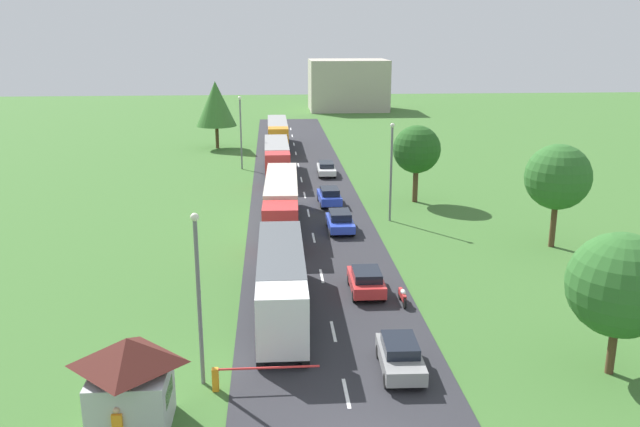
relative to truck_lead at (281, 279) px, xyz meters
The scene contains 22 objects.
road 12.00m from the truck_lead, 77.23° to the left, with size 10.00×140.00×0.06m, color #2B2B30.
lane_marking_centre 9.47m from the truck_lead, 73.60° to the left, with size 0.16×123.52×0.01m.
truck_lead is the anchor object (origin of this frame).
truck_second 16.42m from the truck_lead, 89.01° to the left, with size 2.89×15.20×3.68m.
truck_third 35.33m from the truck_lead, 89.80° to the left, with size 2.56×13.11×3.47m.
truck_fourth 52.69m from the truck_lead, 89.57° to the left, with size 2.55×14.80×3.54m.
car_lead 8.64m from the truck_lead, 52.06° to the right, with size 1.93×4.01×1.48m.
car_second 5.80m from the truck_lead, 27.34° to the left, with size 1.94×3.92×1.47m.
car_third 15.94m from the truck_lead, 72.52° to the left, with size 1.92×4.15×1.50m.
car_fourth 23.49m from the truck_lead, 78.62° to the left, with size 1.95×4.08×1.56m.
car_fifth 35.96m from the truck_lead, 81.39° to the left, with size 1.91×4.61×1.35m.
motorcycle_courier 7.07m from the truck_lead, ahead, with size 0.28×1.94×0.91m.
guard_booth 11.85m from the truck_lead, 120.43° to the right, with size 3.38×3.32×3.83m.
barrier_gate 8.14m from the truck_lead, 105.85° to the right, with size 4.64×0.28×1.05m.
lamppost_lead 8.23m from the truck_lead, 117.03° to the right, with size 0.36×0.36×7.82m.
lamppost_second 20.18m from the truck_lead, 62.88° to the left, with size 0.36×0.36×7.99m.
lamppost_third 39.83m from the truck_lead, 95.44° to the left, with size 0.36×0.36×8.07m.
tree_oak 54.02m from the truck_lead, 98.03° to the left, with size 5.24×5.24×8.71m.
tree_birch 26.99m from the truck_lead, 62.31° to the left, with size 4.26×4.26×6.95m.
tree_maple 16.70m from the truck_lead, 26.84° to the right, with size 4.68×4.68×6.63m.
tree_pine 22.39m from the truck_lead, 27.94° to the left, with size 4.62×4.62×7.44m.
distant_building 96.17m from the truck_lead, 81.33° to the left, with size 14.84×11.25×9.54m, color #B2A899.
Camera 1 is at (-2.96, -20.45, 15.08)m, focal length 37.03 mm.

